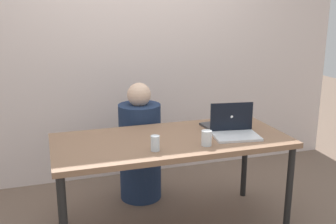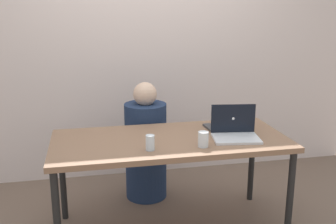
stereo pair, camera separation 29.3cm
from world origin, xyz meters
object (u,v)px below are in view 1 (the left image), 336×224
object	(u,v)px
laptop_back_right	(223,122)
laptop_front_right	(234,129)
water_glass_right	(207,139)
person_at_center	(140,148)
water_glass_left	(155,144)

from	to	relation	value
laptop_back_right	laptop_front_right	world-z (taller)	laptop_front_right
laptop_back_right	water_glass_right	xyz separation A→B (m)	(-0.30, -0.35, 0.00)
laptop_front_right	water_glass_right	size ratio (longest dim) A/B	3.39
person_at_center	water_glass_left	size ratio (longest dim) A/B	10.08
laptop_back_right	water_glass_left	bearing A→B (deg)	22.32
water_glass_right	water_glass_left	bearing A→B (deg)	178.54
laptop_back_right	laptop_front_right	distance (m)	0.21
laptop_back_right	water_glass_right	size ratio (longest dim) A/B	2.86
person_at_center	laptop_back_right	size ratio (longest dim) A/B	3.45
person_at_center	laptop_back_right	world-z (taller)	person_at_center
laptop_back_right	water_glass_left	distance (m)	0.75
person_at_center	water_glass_right	xyz separation A→B (m)	(0.28, -0.84, 0.33)
water_glass_left	water_glass_right	bearing A→B (deg)	-1.46
laptop_front_right	water_glass_left	size ratio (longest dim) A/B	3.46
person_at_center	water_glass_left	bearing A→B (deg)	99.55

